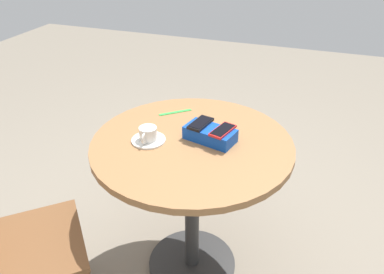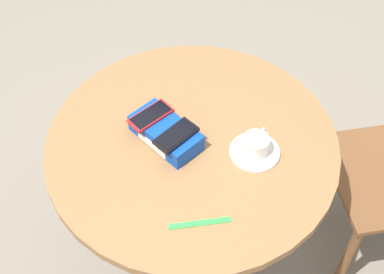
{
  "view_description": "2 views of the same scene",
  "coord_description": "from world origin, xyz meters",
  "px_view_note": "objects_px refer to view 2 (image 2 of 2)",
  "views": [
    {
      "loc": [
        -0.46,
        1.29,
        1.6
      ],
      "look_at": [
        0.0,
        0.0,
        0.79
      ],
      "focal_mm": 35.0,
      "sensor_mm": 36.0,
      "label": 1
    },
    {
      "loc": [
        0.54,
        -0.85,
        1.98
      ],
      "look_at": [
        0.0,
        0.0,
        0.79
      ],
      "focal_mm": 50.0,
      "sensor_mm": 36.0,
      "label": 2
    }
  ],
  "objects_px": {
    "phone_red": "(151,116)",
    "phone_black": "(176,135)",
    "saucer": "(255,152)",
    "round_table": "(192,173)",
    "phone_box": "(166,133)",
    "coffee_cup": "(256,144)",
    "lanyard_strap": "(200,223)"
  },
  "relations": [
    {
      "from": "phone_red",
      "to": "phone_black",
      "type": "xyz_separation_m",
      "value": [
        0.11,
        -0.02,
        0.0
      ]
    },
    {
      "from": "phone_black",
      "to": "saucer",
      "type": "bearing_deg",
      "value": 29.27
    },
    {
      "from": "phone_red",
      "to": "round_table",
      "type": "bearing_deg",
      "value": 11.57
    },
    {
      "from": "phone_box",
      "to": "saucer",
      "type": "distance_m",
      "value": 0.26
    },
    {
      "from": "round_table",
      "to": "phone_black",
      "type": "relative_size",
      "value": 6.25
    },
    {
      "from": "round_table",
      "to": "coffee_cup",
      "type": "xyz_separation_m",
      "value": [
        0.18,
        0.06,
        0.2
      ]
    },
    {
      "from": "phone_box",
      "to": "coffee_cup",
      "type": "xyz_separation_m",
      "value": [
        0.25,
        0.1,
        0.01
      ]
    },
    {
      "from": "phone_red",
      "to": "lanyard_strap",
      "type": "height_order",
      "value": "phone_red"
    },
    {
      "from": "phone_red",
      "to": "lanyard_strap",
      "type": "distance_m",
      "value": 0.36
    },
    {
      "from": "phone_box",
      "to": "saucer",
      "type": "bearing_deg",
      "value": 20.84
    },
    {
      "from": "saucer",
      "to": "phone_black",
      "type": "bearing_deg",
      "value": -150.73
    },
    {
      "from": "phone_box",
      "to": "lanyard_strap",
      "type": "bearing_deg",
      "value": -38.99
    },
    {
      "from": "phone_black",
      "to": "round_table",
      "type": "bearing_deg",
      "value": 67.39
    },
    {
      "from": "round_table",
      "to": "coffee_cup",
      "type": "height_order",
      "value": "coffee_cup"
    },
    {
      "from": "round_table",
      "to": "phone_box",
      "type": "relative_size",
      "value": 3.71
    },
    {
      "from": "saucer",
      "to": "lanyard_strap",
      "type": "distance_m",
      "value": 0.28
    },
    {
      "from": "lanyard_strap",
      "to": "phone_red",
      "type": "bearing_deg",
      "value": 145.79
    },
    {
      "from": "saucer",
      "to": "phone_red",
      "type": "bearing_deg",
      "value": -164.16
    },
    {
      "from": "round_table",
      "to": "phone_red",
      "type": "bearing_deg",
      "value": -168.43
    },
    {
      "from": "round_table",
      "to": "phone_black",
      "type": "bearing_deg",
      "value": -112.61
    },
    {
      "from": "phone_box",
      "to": "coffee_cup",
      "type": "distance_m",
      "value": 0.26
    },
    {
      "from": "lanyard_strap",
      "to": "round_table",
      "type": "bearing_deg",
      "value": 126.51
    },
    {
      "from": "phone_black",
      "to": "phone_red",
      "type": "bearing_deg",
      "value": 166.74
    },
    {
      "from": "round_table",
      "to": "phone_box",
      "type": "distance_m",
      "value": 0.2
    },
    {
      "from": "round_table",
      "to": "phone_box",
      "type": "xyz_separation_m",
      "value": [
        -0.07,
        -0.03,
        0.19
      ]
    },
    {
      "from": "lanyard_strap",
      "to": "saucer",
      "type": "bearing_deg",
      "value": 88.0
    },
    {
      "from": "phone_box",
      "to": "phone_red",
      "type": "xyz_separation_m",
      "value": [
        -0.06,
        0.01,
        0.03
      ]
    },
    {
      "from": "phone_red",
      "to": "lanyard_strap",
      "type": "xyz_separation_m",
      "value": [
        0.29,
        -0.2,
        -0.06
      ]
    },
    {
      "from": "saucer",
      "to": "lanyard_strap",
      "type": "height_order",
      "value": "saucer"
    },
    {
      "from": "phone_box",
      "to": "phone_black",
      "type": "height_order",
      "value": "phone_black"
    },
    {
      "from": "phone_box",
      "to": "coffee_cup",
      "type": "relative_size",
      "value": 2.23
    },
    {
      "from": "phone_box",
      "to": "saucer",
      "type": "xyz_separation_m",
      "value": [
        0.25,
        0.09,
        -0.02
      ]
    }
  ]
}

